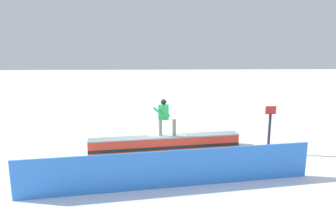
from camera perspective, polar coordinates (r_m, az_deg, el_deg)
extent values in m
plane|color=white|center=(11.74, -0.45, -7.26)|extent=(120.00, 120.00, 0.00)
cube|color=red|center=(11.66, -0.46, -6.09)|extent=(6.00, 1.25, 0.50)
cube|color=black|center=(11.70, -0.46, -6.68)|extent=(6.01, 1.27, 0.12)
cube|color=#889A98|center=(11.58, -0.46, -4.81)|extent=(6.01, 1.31, 0.04)
cube|color=silver|center=(11.58, -0.14, -4.66)|extent=(1.53, 0.35, 0.01)
cylinder|color=gray|center=(11.50, -1.52, -3.06)|extent=(0.15, 0.15, 0.65)
cylinder|color=gray|center=(11.50, 1.23, -3.05)|extent=(0.15, 0.15, 0.65)
cube|color=green|center=(11.36, -0.88, -0.03)|extent=(0.41, 0.26, 0.59)
sphere|color=black|center=(11.29, -0.88, 1.98)|extent=(0.22, 0.22, 0.22)
cylinder|color=green|center=(11.19, -1.80, -0.05)|extent=(0.47, 0.11, 0.44)
cylinder|color=green|center=(11.52, -0.38, 0.28)|extent=(0.33, 0.11, 0.53)
cube|color=#337DE2|center=(8.37, 0.79, -11.09)|extent=(8.36, 1.13, 1.09)
cylinder|color=#262628|center=(11.70, 19.15, -4.05)|extent=(0.10, 0.10, 1.53)
cube|color=red|center=(11.50, 19.44, 0.34)|extent=(0.40, 0.04, 0.30)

